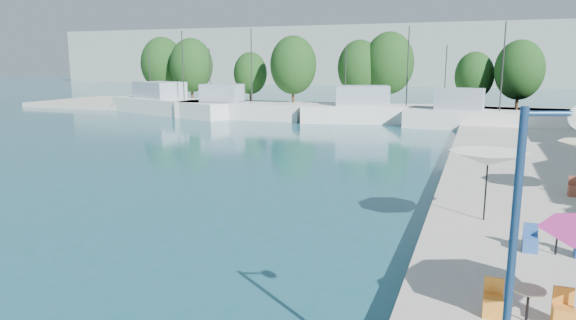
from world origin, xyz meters
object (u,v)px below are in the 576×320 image
at_px(trawler_02, 237,109).
at_px(trawler_03, 384,112).
at_px(trawler_01, 172,105).
at_px(street_lamp, 538,213).
at_px(trawler_04, 478,118).
at_px(umbrella_white, 488,159).

relative_size(trawler_02, trawler_03, 0.78).
height_order(trawler_02, trawler_03, same).
distance_m(trawler_01, street_lamp, 58.79).
height_order(trawler_02, street_lamp, trawler_02).
bearing_deg(trawler_04, umbrella_white, -84.84).
xyz_separation_m(trawler_01, trawler_02, (9.91, -2.21, 0.00)).
height_order(trawler_03, umbrella_white, trawler_03).
bearing_deg(street_lamp, trawler_04, 70.87).
bearing_deg(trawler_03, umbrella_white, -88.00).
bearing_deg(trawler_03, trawler_04, -30.02).
bearing_deg(trawler_03, street_lamp, -91.18).
distance_m(trawler_03, trawler_04, 9.69).
bearing_deg(umbrella_white, trawler_03, 105.77).
xyz_separation_m(trawler_04, umbrella_white, (0.44, -31.79, 1.79)).
relative_size(trawler_02, umbrella_white, 5.37).
bearing_deg(trawler_01, street_lamp, -29.94).
relative_size(trawler_02, street_lamp, 2.90).
bearing_deg(trawler_02, umbrella_white, -53.99).
xyz_separation_m(trawler_01, trawler_03, (26.02, -0.43, 0.00)).
height_order(trawler_04, street_lamp, trawler_04).
xyz_separation_m(trawler_01, trawler_04, (35.32, -3.14, 0.00)).
bearing_deg(trawler_04, street_lamp, -84.41).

